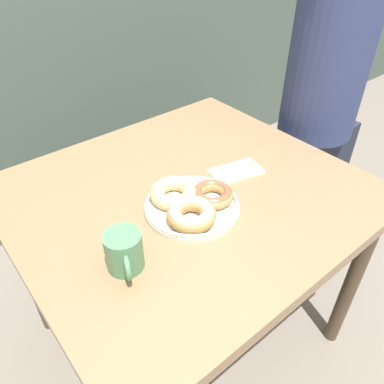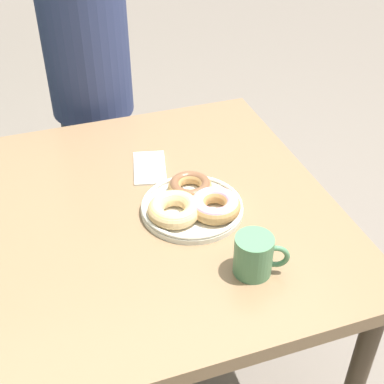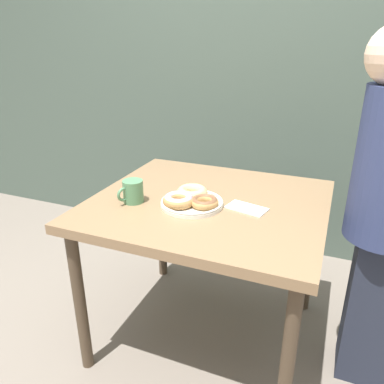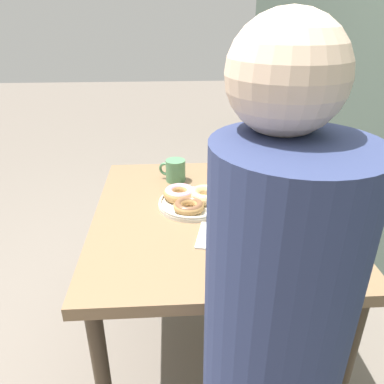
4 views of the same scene
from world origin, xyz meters
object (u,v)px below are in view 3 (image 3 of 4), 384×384
(napkin, at_px, (247,208))
(donut_plate, at_px, (191,199))
(coffee_mug, at_px, (133,191))
(dining_table, at_px, (208,217))

(napkin, bearing_deg, donut_plate, -167.07)
(donut_plate, xyz_separation_m, coffee_mug, (-0.24, -0.06, 0.02))
(dining_table, bearing_deg, donut_plate, -123.01)
(dining_table, relative_size, napkin, 5.55)
(donut_plate, xyz_separation_m, napkin, (0.22, 0.05, -0.03))
(napkin, bearing_deg, dining_table, 171.27)
(coffee_mug, xyz_separation_m, napkin, (0.46, 0.11, -0.05))
(dining_table, distance_m, coffee_mug, 0.34)
(dining_table, relative_size, coffee_mug, 8.28)
(dining_table, height_order, coffee_mug, coffee_mug)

